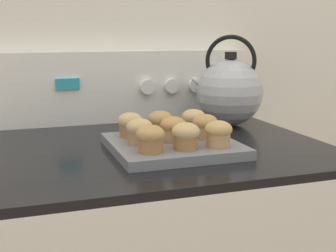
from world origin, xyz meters
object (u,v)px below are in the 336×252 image
muffin_r0_c0 (150,138)px  muffin_r1_c0 (140,131)px  muffin_r0_c1 (186,135)px  muffin_r1_c1 (173,129)px  muffin_r2_c1 (161,122)px  muffin_r0_c2 (218,133)px  muffin_r2_c2 (194,120)px  muffin_r1_c2 (205,126)px  tea_kettle (229,91)px  muffin_pan (173,146)px  muffin_r2_c0 (130,124)px

muffin_r0_c0 → muffin_r1_c0: 0.08m
muffin_r0_c0 → muffin_r1_c0: bearing=91.1°
muffin_r0_c1 → muffin_r1_c1: size_ratio=1.00×
muffin_r0_c0 → muffin_r2_c1: bearing=65.2°
muffin_r0_c2 → muffin_r1_c1: same height
muffin_r0_c0 → muffin_r1_c1: 0.11m
muffin_r1_c0 → muffin_r2_c2: (0.16, 0.08, 0.00)m
muffin_r1_c2 → muffin_r2_c1: (-0.08, 0.08, 0.00)m
muffin_r2_c1 → muffin_r0_c2: bearing=-63.4°
muffin_r2_c2 → tea_kettle: tea_kettle is taller
muffin_r1_c1 → muffin_r1_c0: bearing=-179.9°
muffin_r0_c1 → muffin_r2_c2: size_ratio=1.00×
muffin_r0_c0 → tea_kettle: bearing=42.9°
muffin_pan → muffin_r1_c1: muffin_r1_c1 is taller
muffin_r0_c1 → muffin_r0_c2: same height
muffin_r0_c2 → tea_kettle: 0.36m
muffin_r2_c1 → muffin_r1_c2: bearing=-42.9°
muffin_r2_c1 → muffin_pan: bearing=-87.9°
muffin_pan → muffin_r1_c0: bearing=-178.3°
muffin_r2_c2 → tea_kettle: size_ratio=0.23×
muffin_r2_c0 → muffin_r1_c0: bearing=-89.8°
muffin_r0_c0 → muffin_r0_c1: (0.08, 0.00, 0.00)m
muffin_r0_c2 → muffin_r1_c2: bearing=87.3°
muffin_r1_c0 → muffin_r0_c0: bearing=-88.9°
muffin_r0_c2 → muffin_r1_c1: (-0.08, 0.08, 0.00)m
tea_kettle → muffin_r2_c1: bearing=-150.2°
muffin_r2_c0 → muffin_r2_c2: 0.16m
muffin_pan → muffin_r1_c2: 0.09m
muffin_r1_c1 → muffin_r2_c0: 0.12m
muffin_r2_c0 → muffin_r2_c2: size_ratio=1.00×
muffin_r1_c2 → muffin_r1_c0: bearing=-178.5°
muffin_r1_c0 → tea_kettle: bearing=34.6°
muffin_r2_c0 → muffin_r2_c1: bearing=-0.2°
muffin_r1_c1 → muffin_r0_c2: bearing=-45.4°
muffin_pan → muffin_r1_c1: (0.00, -0.00, 0.04)m
muffin_pan → muffin_r1_c0: muffin_r1_c0 is taller
muffin_pan → tea_kettle: tea_kettle is taller
muffin_r0_c0 → muffin_r1_c0: (-0.00, 0.08, 0.00)m
muffin_r0_c0 → muffin_r2_c2: 0.23m
muffin_r1_c2 → muffin_r2_c0: same height
muffin_pan → muffin_r2_c2: 0.12m
muffin_r0_c1 → muffin_r1_c0: bearing=136.9°
muffin_r1_c0 → muffin_r2_c1: size_ratio=1.00×
muffin_r1_c1 → muffin_r2_c0: (-0.08, 0.08, 0.00)m
muffin_r0_c0 → muffin_r2_c1: size_ratio=1.00×
muffin_r2_c0 → muffin_r1_c2: bearing=-26.1°
muffin_r0_c1 → tea_kettle: size_ratio=0.23×
tea_kettle → muffin_r1_c2: bearing=-127.4°
muffin_r0_c1 → tea_kettle: (0.25, 0.31, 0.05)m
muffin_r1_c1 → muffin_r2_c2: bearing=44.0°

